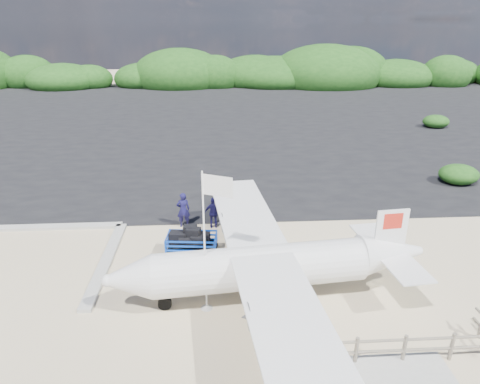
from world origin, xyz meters
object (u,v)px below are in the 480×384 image
at_px(signboard, 274,269).
at_px(baggage_cart, 192,255).
at_px(crew_a, 183,210).
at_px(crew_b, 227,208).
at_px(aircraft_large, 415,148).
at_px(crew_c, 214,213).
at_px(flagpole, 207,308).

bearing_deg(signboard, baggage_cart, 175.00).
xyz_separation_m(crew_a, crew_b, (2.23, 0.04, 0.01)).
bearing_deg(crew_b, crew_a, 19.48).
bearing_deg(aircraft_large, crew_c, 33.45).
relative_size(baggage_cart, signboard, 1.60).
xyz_separation_m(baggage_cart, aircraft_large, (17.74, 16.35, 0.00)).
distance_m(baggage_cart, crew_c, 3.01).
height_order(crew_c, aircraft_large, aircraft_large).
height_order(crew_a, crew_b, crew_b).
bearing_deg(baggage_cart, aircraft_large, 48.30).
bearing_deg(aircraft_large, flagpole, 44.15).
xyz_separation_m(signboard, crew_c, (-2.52, 4.06, 0.82)).
height_order(signboard, crew_a, crew_a).
bearing_deg(crew_c, flagpole, 84.58).
distance_m(baggage_cart, aircraft_large, 24.12).
bearing_deg(crew_c, aircraft_large, -143.67).
xyz_separation_m(baggage_cart, flagpole, (0.69, -3.85, 0.00)).
relative_size(signboard, crew_a, 0.81).
bearing_deg(aircraft_large, signboard, 45.51).
bearing_deg(baggage_cart, flagpole, -74.24).
relative_size(flagpole, crew_c, 3.26).
bearing_deg(baggage_cart, signboard, -15.26).
bearing_deg(baggage_cart, crew_a, 106.03).
xyz_separation_m(flagpole, aircraft_large, (17.05, 20.20, 0.00)).
relative_size(flagpole, crew_a, 2.90).
xyz_separation_m(flagpole, crew_c, (0.30, 6.57, 0.82)).
xyz_separation_m(flagpole, crew_b, (1.01, 6.83, 0.93)).
distance_m(flagpole, crew_b, 6.97).
distance_m(baggage_cart, crew_b, 3.56).
bearing_deg(flagpole, crew_a, 100.25).
distance_m(crew_a, crew_b, 2.24).
bearing_deg(crew_a, crew_c, 160.90).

